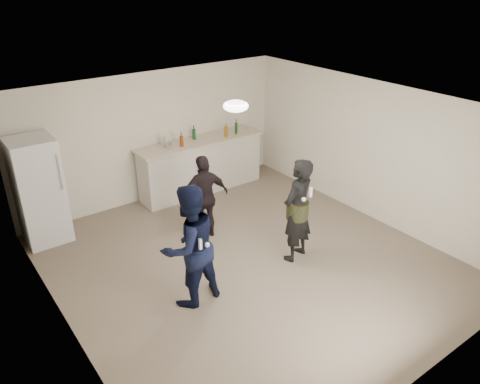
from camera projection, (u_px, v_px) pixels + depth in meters
floor at (248, 262)px, 7.39m from camera, size 6.00×6.00×0.00m
ceiling at (249, 107)px, 6.31m from camera, size 6.00×6.00×0.00m
wall_back at (154, 137)px, 9.02m from camera, size 6.00×0.00×6.00m
wall_front at (430, 295)px, 4.68m from camera, size 6.00×0.00×6.00m
wall_left at (58, 252)px, 5.38m from camera, size 0.00×6.00×6.00m
wall_right at (371, 151)px, 8.32m from camera, size 0.00×6.00×6.00m
counter at (201, 167)px, 9.55m from camera, size 2.60×0.56×1.05m
counter_top at (200, 141)px, 9.31m from camera, size 2.68×0.64×0.04m
fridge at (39, 191)px, 7.64m from camera, size 0.70×0.70×1.80m
fridge_handle at (59, 172)px, 7.35m from camera, size 0.02×0.02×0.60m
ceiling_dome at (236, 106)px, 6.54m from camera, size 0.36×0.36×0.16m
shaker at (170, 145)px, 8.81m from camera, size 0.08×0.08×0.17m
man at (189, 246)px, 6.19m from camera, size 0.91×0.74×1.75m
woman at (297, 210)px, 7.16m from camera, size 0.70×0.56×1.68m
camo_shorts at (297, 210)px, 7.16m from camera, size 0.34×0.34×0.28m
spectator at (205, 197)px, 7.80m from camera, size 0.90×0.44×1.48m
remote_man at (200, 244)px, 5.91m from camera, size 0.04×0.04×0.15m
nunchuk_man at (207, 245)px, 6.02m from camera, size 0.07×0.07×0.07m
remote_woman at (311, 192)px, 6.80m from camera, size 0.04×0.04×0.15m
nunchuk_woman at (304, 199)px, 6.82m from camera, size 0.07×0.07×0.07m
bottle_cluster at (201, 135)px, 9.25m from camera, size 1.63×0.32×0.23m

